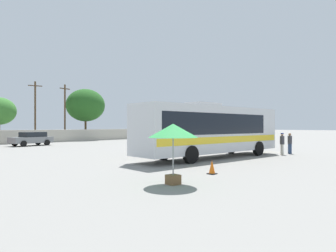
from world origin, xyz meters
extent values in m
plane|color=gray|center=(0.00, 10.00, 0.00)|extent=(300.00, 300.00, 0.00)
cube|color=#B2AD9E|center=(0.00, 26.69, 0.83)|extent=(80.00, 0.30, 1.67)
cube|color=silver|center=(-1.39, -0.02, 1.95)|extent=(12.34, 4.14, 3.02)
cube|color=black|center=(-1.99, 0.06, 2.31)|extent=(10.19, 3.88, 1.33)
cube|color=yellow|center=(-1.39, -0.02, 1.29)|extent=(12.11, 4.13, 0.42)
cube|color=#19212D|center=(4.62, -0.83, 2.49)|extent=(0.34, 2.28, 1.57)
cube|color=yellow|center=(4.63, -0.83, 0.80)|extent=(0.39, 2.48, 0.72)
cube|color=#B2B2B2|center=(-2.29, 0.10, 3.58)|extent=(2.37, 1.68, 0.24)
cylinder|color=black|center=(2.49, 0.69, 0.52)|extent=(1.07, 0.44, 1.04)
cylinder|color=black|center=(2.17, -1.74, 0.52)|extent=(1.07, 0.44, 1.04)
cylinder|color=black|center=(-4.53, 1.63, 0.52)|extent=(1.07, 0.44, 1.04)
cylinder|color=black|center=(-4.86, -0.80, 0.52)|extent=(1.07, 0.44, 1.04)
cylinder|color=silver|center=(3.95, -2.79, 0.39)|extent=(0.15, 0.15, 0.79)
cylinder|color=silver|center=(3.87, -2.91, 0.39)|extent=(0.15, 0.15, 0.79)
cylinder|color=#38383D|center=(3.91, -2.85, 1.10)|extent=(0.45, 0.45, 0.62)
sphere|color=tan|center=(3.91, -2.85, 1.52)|extent=(0.21, 0.21, 0.21)
cylinder|color=navy|center=(3.91, -2.85, 1.61)|extent=(0.22, 0.22, 0.06)
cylinder|color=#33476B|center=(5.10, -2.94, 0.39)|extent=(0.15, 0.15, 0.78)
cylinder|color=#33476B|center=(5.18, -3.05, 0.39)|extent=(0.15, 0.15, 0.78)
cylinder|color=#38383D|center=(5.14, -3.00, 1.09)|extent=(0.46, 0.46, 0.62)
sphere|color=#8C6647|center=(5.14, -3.00, 1.51)|extent=(0.21, 0.21, 0.21)
cylinder|color=gray|center=(10.59, 2.24, 1.12)|extent=(0.05, 0.05, 2.24)
cone|color=blue|center=(10.59, 2.24, 2.03)|extent=(1.88, 1.88, 0.52)
cube|color=brown|center=(10.59, 2.24, 0.18)|extent=(0.47, 0.47, 0.36)
cylinder|color=gray|center=(-10.26, -3.96, 1.10)|extent=(0.05, 0.05, 2.21)
cone|color=green|center=(-10.26, -3.96, 2.00)|extent=(1.85, 1.85, 0.51)
cube|color=brown|center=(-10.26, -3.96, 0.18)|extent=(0.51, 0.51, 0.36)
cube|color=slate|center=(-3.69, 21.83, 0.64)|extent=(4.52, 2.22, 0.65)
cube|color=black|center=(-3.47, 21.85, 1.24)|extent=(2.55, 1.88, 0.53)
cylinder|color=black|center=(-4.95, 20.82, 0.32)|extent=(0.66, 0.28, 0.64)
cylinder|color=black|center=(-5.12, 22.58, 0.32)|extent=(0.66, 0.28, 0.64)
cylinder|color=black|center=(-2.26, 21.09, 0.32)|extent=(0.66, 0.28, 0.64)
cylinder|color=black|center=(-2.43, 22.84, 0.32)|extent=(0.66, 0.28, 0.64)
cylinder|color=#4C3823|center=(0.58, 29.93, 4.17)|extent=(0.24, 0.24, 8.34)
cube|color=#473321|center=(0.58, 29.93, 7.74)|extent=(1.76, 0.64, 0.12)
cylinder|color=#4C3823|center=(4.53, 28.97, 4.11)|extent=(0.24, 0.24, 8.23)
cube|color=#473321|center=(4.53, 28.97, 7.63)|extent=(1.79, 0.49, 0.12)
cylinder|color=brown|center=(8.36, 29.45, 1.67)|extent=(0.32, 0.32, 3.34)
ellipsoid|color=#23561E|center=(8.36, 29.45, 5.42)|extent=(5.97, 5.97, 5.07)
cube|color=black|center=(-7.28, -3.76, 0.02)|extent=(0.36, 0.36, 0.04)
cone|color=orange|center=(-7.28, -3.76, 0.34)|extent=(0.28, 0.28, 0.60)
camera|label=1|loc=(-18.82, -11.10, 2.17)|focal=32.13mm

